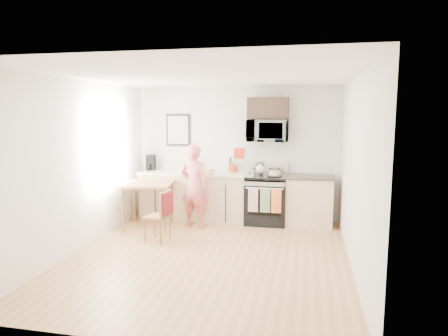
% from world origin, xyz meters
% --- Properties ---
extents(floor, '(4.60, 4.60, 0.00)m').
position_xyz_m(floor, '(0.00, 0.00, 0.00)').
color(floor, '#A46B3F').
rests_on(floor, ground).
extents(back_wall, '(4.00, 0.04, 2.60)m').
position_xyz_m(back_wall, '(0.00, 2.30, 1.30)').
color(back_wall, silver).
rests_on(back_wall, floor).
extents(front_wall, '(4.00, 0.04, 2.60)m').
position_xyz_m(front_wall, '(0.00, -2.30, 1.30)').
color(front_wall, silver).
rests_on(front_wall, floor).
extents(left_wall, '(0.04, 4.60, 2.60)m').
position_xyz_m(left_wall, '(-2.00, 0.00, 1.30)').
color(left_wall, silver).
rests_on(left_wall, floor).
extents(right_wall, '(0.04, 4.60, 2.60)m').
position_xyz_m(right_wall, '(2.00, 0.00, 1.30)').
color(right_wall, silver).
rests_on(right_wall, floor).
extents(ceiling, '(4.00, 4.60, 0.04)m').
position_xyz_m(ceiling, '(0.00, 0.00, 2.60)').
color(ceiling, white).
rests_on(ceiling, back_wall).
extents(window, '(0.06, 1.40, 1.50)m').
position_xyz_m(window, '(-1.96, 0.80, 1.55)').
color(window, white).
rests_on(window, left_wall).
extents(cabinet_left, '(2.10, 0.60, 0.90)m').
position_xyz_m(cabinet_left, '(-0.80, 2.00, 0.45)').
color(cabinet_left, tan).
rests_on(cabinet_left, floor).
extents(countertop_left, '(2.14, 0.64, 0.04)m').
position_xyz_m(countertop_left, '(-0.80, 2.00, 0.92)').
color(countertop_left, '#EEE7CD').
rests_on(countertop_left, cabinet_left).
extents(cabinet_right, '(0.84, 0.60, 0.90)m').
position_xyz_m(cabinet_right, '(1.43, 2.00, 0.45)').
color(cabinet_right, tan).
rests_on(cabinet_right, floor).
extents(countertop_right, '(0.88, 0.64, 0.04)m').
position_xyz_m(countertop_right, '(1.43, 2.00, 0.92)').
color(countertop_right, black).
rests_on(countertop_right, cabinet_right).
extents(range, '(0.76, 0.70, 1.16)m').
position_xyz_m(range, '(0.63, 1.98, 0.44)').
color(range, black).
rests_on(range, floor).
extents(microwave, '(0.76, 0.51, 0.42)m').
position_xyz_m(microwave, '(0.63, 2.08, 1.76)').
color(microwave, silver).
rests_on(microwave, back_wall).
extents(upper_cabinet, '(0.76, 0.35, 0.40)m').
position_xyz_m(upper_cabinet, '(0.63, 2.12, 2.18)').
color(upper_cabinet, black).
rests_on(upper_cabinet, back_wall).
extents(wall_art, '(0.50, 0.04, 0.65)m').
position_xyz_m(wall_art, '(-1.20, 2.28, 1.75)').
color(wall_art, black).
rests_on(wall_art, back_wall).
extents(wall_trivet, '(0.20, 0.02, 0.20)m').
position_xyz_m(wall_trivet, '(0.05, 2.28, 1.30)').
color(wall_trivet, '#B3260F').
rests_on(wall_trivet, back_wall).
extents(person, '(0.63, 0.49, 1.54)m').
position_xyz_m(person, '(-0.63, 1.45, 0.77)').
color(person, '#B63233').
rests_on(person, floor).
extents(dining_table, '(0.89, 0.89, 0.83)m').
position_xyz_m(dining_table, '(-1.46, 1.27, 0.74)').
color(dining_table, brown).
rests_on(dining_table, floor).
extents(chair, '(0.45, 0.41, 0.84)m').
position_xyz_m(chair, '(-0.89, 0.51, 0.54)').
color(chair, brown).
rests_on(chair, floor).
extents(knife_block, '(0.13, 0.15, 0.20)m').
position_xyz_m(knife_block, '(-0.09, 2.16, 1.04)').
color(knife_block, brown).
rests_on(knife_block, countertop_left).
extents(utensil_crock, '(0.11, 0.11, 0.33)m').
position_xyz_m(utensil_crock, '(-0.02, 2.12, 1.07)').
color(utensil_crock, '#B3260F').
rests_on(utensil_crock, countertop_left).
extents(fruit_bowl, '(0.31, 0.31, 0.11)m').
position_xyz_m(fruit_bowl, '(-0.93, 2.05, 0.98)').
color(fruit_bowl, white).
rests_on(fruit_bowl, countertop_left).
extents(milk_carton, '(0.11, 0.11, 0.27)m').
position_xyz_m(milk_carton, '(-0.90, 2.09, 1.08)').
color(milk_carton, tan).
rests_on(milk_carton, countertop_left).
extents(coffee_maker, '(0.21, 0.27, 0.31)m').
position_xyz_m(coffee_maker, '(-1.75, 2.12, 1.08)').
color(coffee_maker, black).
rests_on(coffee_maker, countertop_left).
extents(bread_bag, '(0.34, 0.26, 0.11)m').
position_xyz_m(bread_bag, '(-0.50, 1.80, 1.00)').
color(bread_bag, '#D8BB71').
rests_on(bread_bag, countertop_left).
extents(cake, '(0.28, 0.28, 0.09)m').
position_xyz_m(cake, '(0.79, 1.92, 0.97)').
color(cake, black).
rests_on(cake, range).
extents(kettle, '(0.17, 0.17, 0.22)m').
position_xyz_m(kettle, '(0.48, 2.18, 1.02)').
color(kettle, white).
rests_on(kettle, range).
extents(pot, '(0.20, 0.35, 0.10)m').
position_xyz_m(pot, '(0.35, 1.75, 0.98)').
color(pot, silver).
rests_on(pot, range).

